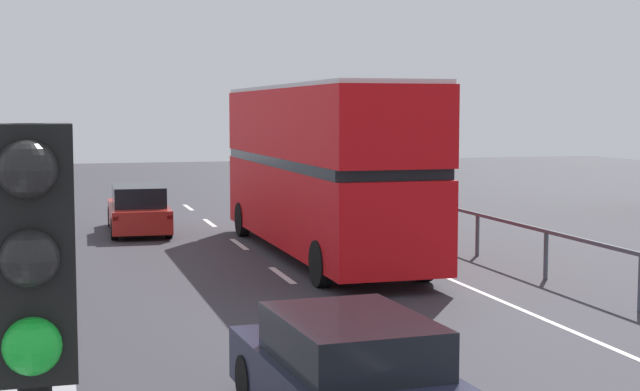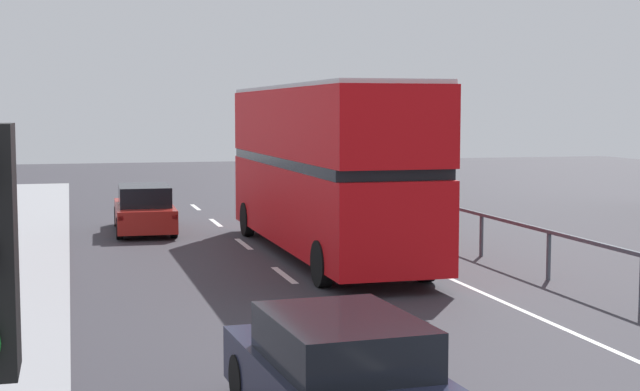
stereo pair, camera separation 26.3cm
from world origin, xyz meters
TOP-DOWN VIEW (x-y plane):
  - lane_paint_markings at (2.20, 8.52)m, footprint 3.62×46.00m
  - bridge_side_railing at (5.51, 9.00)m, footprint 0.10×42.00m
  - double_decker_bus_red at (1.60, 15.34)m, footprint 2.65×11.41m
  - hatchback_car_near at (-1.72, 2.47)m, footprint 2.01×4.18m
  - sedan_car_ahead at (-2.48, 21.34)m, footprint 1.86×4.59m

SIDE VIEW (x-z plane):
  - lane_paint_markings at x=2.20m, z-range 0.00..0.01m
  - hatchback_car_near at x=-1.72m, z-range -0.03..1.38m
  - sedan_car_ahead at x=-2.48m, z-range -0.03..1.42m
  - bridge_side_railing at x=5.51m, z-range 0.34..1.46m
  - double_decker_bus_red at x=1.60m, z-range 0.15..4.52m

